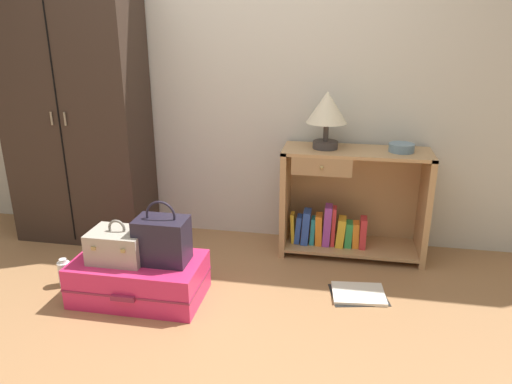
{
  "coord_description": "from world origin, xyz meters",
  "views": [
    {
      "loc": [
        0.78,
        -1.95,
        1.55
      ],
      "look_at": [
        0.25,
        0.87,
        0.55
      ],
      "focal_mm": 33.52,
      "sensor_mm": 36.0,
      "label": 1
    }
  ],
  "objects_px": {
    "handbag": "(162,240)",
    "bottle": "(65,273)",
    "suitcase_large": "(139,279)",
    "bookshelf": "(348,204)",
    "bowl": "(401,148)",
    "train_case": "(119,245)",
    "open_book_on_floor": "(358,294)",
    "wardrobe": "(77,113)",
    "table_lamp": "(327,111)"
  },
  "relations": [
    {
      "from": "handbag",
      "to": "bottle",
      "type": "xyz_separation_m",
      "value": [
        -0.68,
        0.03,
        -0.3
      ]
    },
    {
      "from": "handbag",
      "to": "bottle",
      "type": "distance_m",
      "value": 0.75
    },
    {
      "from": "bookshelf",
      "to": "handbag",
      "type": "bearing_deg",
      "value": -141.12
    },
    {
      "from": "train_case",
      "to": "open_book_on_floor",
      "type": "bearing_deg",
      "value": 11.0
    },
    {
      "from": "suitcase_large",
      "to": "open_book_on_floor",
      "type": "xyz_separation_m",
      "value": [
        1.29,
        0.26,
        -0.12
      ]
    },
    {
      "from": "bottle",
      "to": "open_book_on_floor",
      "type": "xyz_separation_m",
      "value": [
        1.82,
        0.22,
        -0.08
      ]
    },
    {
      "from": "suitcase_large",
      "to": "open_book_on_floor",
      "type": "distance_m",
      "value": 1.33
    },
    {
      "from": "bowl",
      "to": "open_book_on_floor",
      "type": "distance_m",
      "value": 1.0
    },
    {
      "from": "handbag",
      "to": "bottle",
      "type": "relative_size",
      "value": 2.07
    },
    {
      "from": "suitcase_large",
      "to": "train_case",
      "type": "relative_size",
      "value": 2.38
    },
    {
      "from": "table_lamp",
      "to": "suitcase_large",
      "type": "height_order",
      "value": "table_lamp"
    },
    {
      "from": "open_book_on_floor",
      "to": "handbag",
      "type": "bearing_deg",
      "value": -167.66
    },
    {
      "from": "wardrobe",
      "to": "open_book_on_floor",
      "type": "relative_size",
      "value": 5.06
    },
    {
      "from": "table_lamp",
      "to": "bottle",
      "type": "distance_m",
      "value": 1.98
    },
    {
      "from": "handbag",
      "to": "bottle",
      "type": "bearing_deg",
      "value": 177.21
    },
    {
      "from": "bottle",
      "to": "suitcase_large",
      "type": "bearing_deg",
      "value": -4.9
    },
    {
      "from": "bottle",
      "to": "open_book_on_floor",
      "type": "distance_m",
      "value": 1.83
    },
    {
      "from": "table_lamp",
      "to": "bottle",
      "type": "bearing_deg",
      "value": -152.57
    },
    {
      "from": "open_book_on_floor",
      "to": "wardrobe",
      "type": "bearing_deg",
      "value": 165.1
    },
    {
      "from": "bookshelf",
      "to": "table_lamp",
      "type": "height_order",
      "value": "table_lamp"
    },
    {
      "from": "wardrobe",
      "to": "handbag",
      "type": "height_order",
      "value": "wardrobe"
    },
    {
      "from": "suitcase_large",
      "to": "open_book_on_floor",
      "type": "height_order",
      "value": "suitcase_large"
    },
    {
      "from": "table_lamp",
      "to": "suitcase_large",
      "type": "distance_m",
      "value": 1.61
    },
    {
      "from": "bookshelf",
      "to": "suitcase_large",
      "type": "distance_m",
      "value": 1.5
    },
    {
      "from": "bookshelf",
      "to": "bowl",
      "type": "bearing_deg",
      "value": -1.86
    },
    {
      "from": "bowl",
      "to": "suitcase_large",
      "type": "height_order",
      "value": "bowl"
    },
    {
      "from": "wardrobe",
      "to": "open_book_on_floor",
      "type": "distance_m",
      "value": 2.33
    },
    {
      "from": "wardrobe",
      "to": "open_book_on_floor",
      "type": "height_order",
      "value": "wardrobe"
    },
    {
      "from": "bookshelf",
      "to": "handbag",
      "type": "relative_size",
      "value": 2.63
    },
    {
      "from": "wardrobe",
      "to": "table_lamp",
      "type": "distance_m",
      "value": 1.79
    },
    {
      "from": "table_lamp",
      "to": "bottle",
      "type": "relative_size",
      "value": 2.11
    },
    {
      "from": "wardrobe",
      "to": "suitcase_large",
      "type": "bearing_deg",
      "value": -46.62
    },
    {
      "from": "bowl",
      "to": "open_book_on_floor",
      "type": "relative_size",
      "value": 0.44
    },
    {
      "from": "bookshelf",
      "to": "bottle",
      "type": "distance_m",
      "value": 1.93
    },
    {
      "from": "table_lamp",
      "to": "handbag",
      "type": "distance_m",
      "value": 1.36
    },
    {
      "from": "wardrobe",
      "to": "table_lamp",
      "type": "height_order",
      "value": "wardrobe"
    },
    {
      "from": "train_case",
      "to": "bookshelf",
      "type": "bearing_deg",
      "value": 33.52
    },
    {
      "from": "wardrobe",
      "to": "bottle",
      "type": "bearing_deg",
      "value": -72.41
    },
    {
      "from": "wardrobe",
      "to": "bookshelf",
      "type": "height_order",
      "value": "wardrobe"
    },
    {
      "from": "bookshelf",
      "to": "table_lamp",
      "type": "bearing_deg",
      "value": -177.5
    },
    {
      "from": "suitcase_large",
      "to": "train_case",
      "type": "height_order",
      "value": "train_case"
    },
    {
      "from": "suitcase_large",
      "to": "handbag",
      "type": "distance_m",
      "value": 0.31
    },
    {
      "from": "train_case",
      "to": "handbag",
      "type": "xyz_separation_m",
      "value": [
        0.26,
        0.02,
        0.05
      ]
    },
    {
      "from": "handbag",
      "to": "suitcase_large",
      "type": "bearing_deg",
      "value": -175.84
    },
    {
      "from": "suitcase_large",
      "to": "train_case",
      "type": "xyz_separation_m",
      "value": [
        -0.1,
        -0.01,
        0.22
      ]
    },
    {
      "from": "bookshelf",
      "to": "suitcase_large",
      "type": "bearing_deg",
      "value": -144.62
    },
    {
      "from": "train_case",
      "to": "open_book_on_floor",
      "type": "xyz_separation_m",
      "value": [
        1.4,
        0.27,
        -0.33
      ]
    },
    {
      "from": "table_lamp",
      "to": "train_case",
      "type": "bearing_deg",
      "value": -142.79
    },
    {
      "from": "train_case",
      "to": "bottle",
      "type": "distance_m",
      "value": 0.49
    },
    {
      "from": "bookshelf",
      "to": "bottle",
      "type": "height_order",
      "value": "bookshelf"
    }
  ]
}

